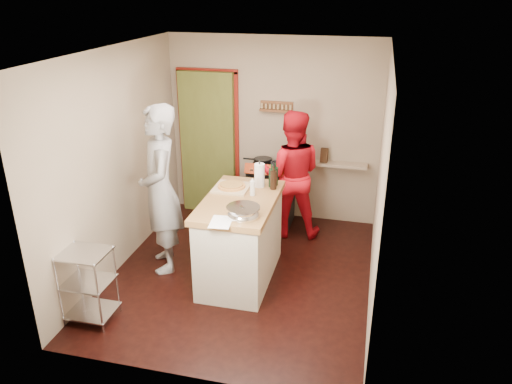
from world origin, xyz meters
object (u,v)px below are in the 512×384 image
at_px(island, 240,237).
at_px(person_red, 291,174).
at_px(person_stripe, 160,190).
at_px(wire_shelving, 88,283).
at_px(stove, 271,195).

height_order(island, person_red, person_red).
bearing_deg(person_stripe, person_red, 104.67).
relative_size(wire_shelving, person_stripe, 0.40).
distance_m(stove, person_red, 0.57).
xyz_separation_m(stove, wire_shelving, (-1.33, -2.62, -0.01)).
bearing_deg(person_red, island, 65.77).
height_order(island, person_stripe, person_stripe).
bearing_deg(stove, person_stripe, -124.93).
height_order(stove, person_stripe, person_stripe).
xyz_separation_m(person_stripe, person_red, (1.33, 1.22, -0.14)).
relative_size(stove, wire_shelving, 1.26).
distance_m(wire_shelving, island, 1.72).
relative_size(stove, person_stripe, 0.50).
bearing_deg(stove, wire_shelving, -116.85).
distance_m(stove, person_stripe, 1.85).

